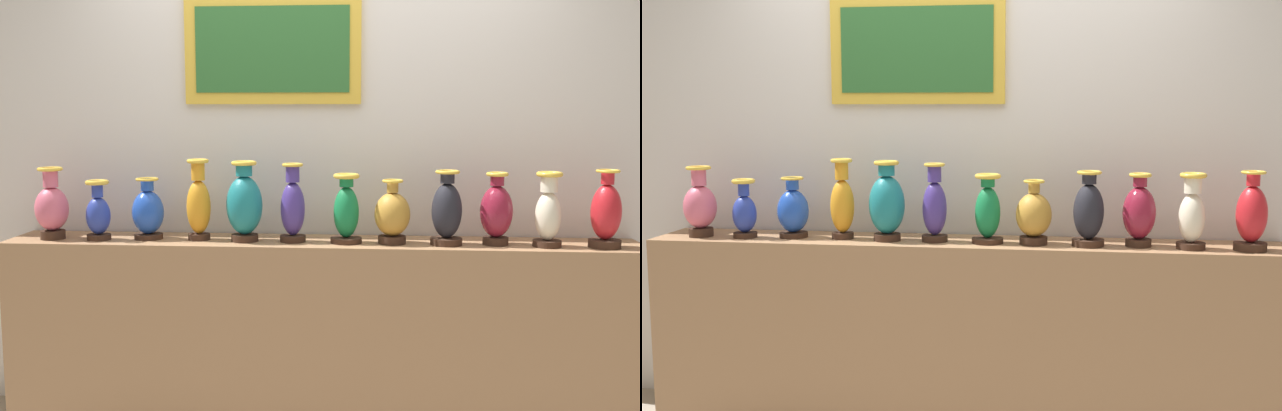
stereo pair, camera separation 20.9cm
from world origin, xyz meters
The scene contains 14 objects.
display_shelf centered at (0.00, 0.00, 0.48)m, with size 3.22×0.40×0.97m, color #99704C.
back_wall centered at (0.00, 0.26, 1.32)m, with size 5.44×0.14×2.63m.
vase_rose centered at (-1.38, -0.06, 1.13)m, with size 0.17×0.17×0.37m.
vase_cobalt centered at (-1.14, -0.06, 1.11)m, with size 0.12×0.12×0.31m.
vase_sapphire centered at (-0.89, -0.01, 1.11)m, with size 0.16×0.16×0.32m.
vase_amber centered at (-0.62, -0.02, 1.15)m, with size 0.12×0.12×0.42m.
vase_teal centered at (-0.38, -0.04, 1.16)m, with size 0.18×0.18×0.41m.
vase_indigo centered at (-0.14, -0.03, 1.14)m, with size 0.13×0.13×0.40m.
vase_emerald centered at (0.14, -0.04, 1.13)m, with size 0.16×0.16×0.35m.
vase_ochre centered at (0.37, -0.04, 1.11)m, with size 0.18×0.18×0.32m.
vase_onyx centered at (0.63, -0.05, 1.13)m, with size 0.16×0.16×0.37m.
vase_burgundy centered at (0.88, -0.03, 1.13)m, with size 0.16×0.16×0.36m.
vase_ivory centered at (1.12, -0.07, 1.14)m, with size 0.14×0.14×0.37m.
vase_crimson centered at (1.39, -0.07, 1.13)m, with size 0.15×0.15×0.38m.
Camera 1 is at (0.31, -3.72, 1.63)m, focal length 41.74 mm.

